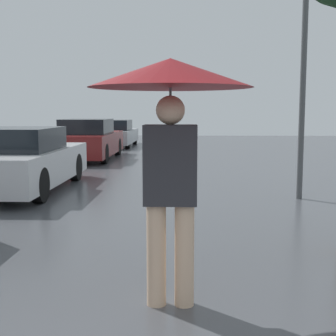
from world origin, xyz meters
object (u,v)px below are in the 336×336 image
parked_car_second (20,161)px  parked_car_third (88,140)px  pedestrian (170,102)px  parked_car_farthest (113,134)px

parked_car_second → parked_car_third: parked_car_third is taller
pedestrian → parked_car_farthest: (-3.22, 17.43, -1.10)m
pedestrian → parked_car_second: (-3.22, 5.52, -1.06)m
parked_car_third → parked_car_farthest: size_ratio=1.02×
parked_car_second → parked_car_farthest: bearing=90.0°
pedestrian → parked_car_second: pedestrian is taller
parked_car_third → parked_car_farthest: (-0.08, 5.74, -0.06)m
parked_car_second → pedestrian: bearing=-59.7°
pedestrian → parked_car_second: 6.48m
parked_car_second → parked_car_farthest: 11.92m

